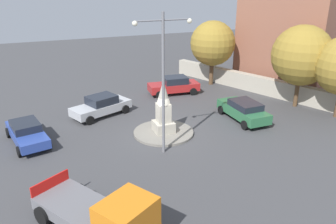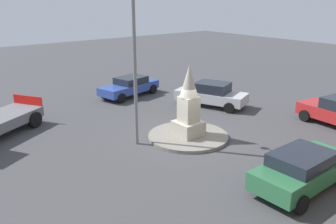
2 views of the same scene
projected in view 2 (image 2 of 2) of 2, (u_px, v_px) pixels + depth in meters
The scene contains 7 objects.
ground_plane at pixel (188, 137), 17.50m from camera, with size 80.00×80.00×0.00m, color #424244.
traffic_island at pixel (188, 136), 17.48m from camera, with size 3.94×3.94×0.15m, color gray.
monument at pixel (189, 105), 16.97m from camera, with size 1.24×1.24×3.48m.
streetlamp at pixel (134, 41), 15.27m from camera, with size 3.26×0.28×7.97m.
car_blue_parked_right at pixel (130, 86), 24.58m from camera, with size 2.64×4.66×1.33m.
car_silver_far_side at pixel (211, 94), 22.34m from camera, with size 4.75×3.27×1.51m.
car_green_parked_left at pixel (303, 169), 12.71m from camera, with size 2.01×4.40×1.44m.
Camera 2 is at (-12.09, 10.87, 6.66)m, focal length 37.95 mm.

